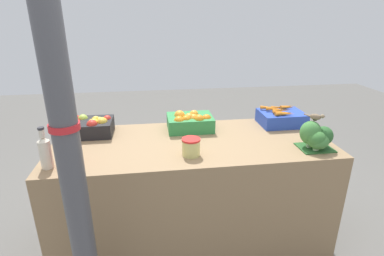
{
  "coord_description": "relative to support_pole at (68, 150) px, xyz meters",
  "views": [
    {
      "loc": [
        -0.28,
        -1.94,
        1.69
      ],
      "look_at": [
        0.0,
        0.0,
        0.93
      ],
      "focal_mm": 28.0,
      "sensor_mm": 36.0,
      "label": 1
    }
  ],
  "objects": [
    {
      "name": "ground_plane",
      "position": [
        0.65,
        0.67,
        -1.12
      ],
      "size": [
        10.0,
        10.0,
        0.0
      ],
      "primitive_type": "plane",
      "color": "#605E59"
    },
    {
      "name": "market_table",
      "position": [
        0.65,
        0.67,
        -0.7
      ],
      "size": [
        1.96,
        0.82,
        0.83
      ],
      "primitive_type": "cube",
      "color": "#937551",
      "rests_on": "ground_plane"
    },
    {
      "name": "support_pole",
      "position": [
        0.0,
        0.0,
        0.0
      ],
      "size": [
        0.13,
        0.13,
        2.24
      ],
      "color": "#4C4C51",
      "rests_on": "ground_plane"
    },
    {
      "name": "apple_crate",
      "position": [
        -0.09,
        0.91,
        -0.22
      ],
      "size": [
        0.35,
        0.27,
        0.14
      ],
      "color": "black",
      "rests_on": "market_table"
    },
    {
      "name": "orange_crate",
      "position": [
        0.67,
        0.9,
        -0.22
      ],
      "size": [
        0.35,
        0.27,
        0.15
      ],
      "color": "#2D8442",
      "rests_on": "market_table"
    },
    {
      "name": "carrot_crate",
      "position": [
        1.42,
        0.91,
        -0.23
      ],
      "size": [
        0.35,
        0.27,
        0.14
      ],
      "color": "#2847B7",
      "rests_on": "market_table"
    },
    {
      "name": "broccoli_pile",
      "position": [
        1.45,
        0.42,
        -0.2
      ],
      "size": [
        0.22,
        0.2,
        0.19
      ],
      "color": "#2D602D",
      "rests_on": "market_table"
    },
    {
      "name": "juice_bottle_cloudy",
      "position": [
        -0.25,
        0.4,
        -0.18
      ],
      "size": [
        0.07,
        0.07,
        0.26
      ],
      "color": "beige",
      "rests_on": "market_table"
    },
    {
      "name": "juice_bottle_ruby",
      "position": [
        -0.13,
        0.4,
        -0.17
      ],
      "size": [
        0.08,
        0.08,
        0.26
      ],
      "color": "#B2333D",
      "rests_on": "market_table"
    },
    {
      "name": "pickle_jar",
      "position": [
        0.62,
        0.44,
        -0.23
      ],
      "size": [
        0.12,
        0.12,
        0.12
      ],
      "color": "#D1CC75",
      "rests_on": "market_table"
    },
    {
      "name": "sparrow_bird",
      "position": [
        1.45,
        0.45,
        -0.06
      ],
      "size": [
        0.11,
        0.1,
        0.05
      ],
      "rotation": [
        0.0,
        0.0,
        -0.7
      ],
      "color": "#4C3D2D",
      "rests_on": "broccoli_pile"
    }
  ]
}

